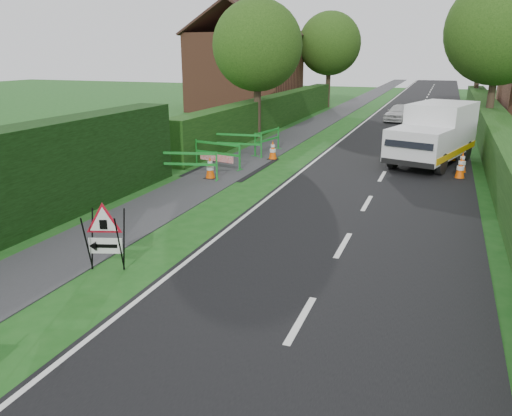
# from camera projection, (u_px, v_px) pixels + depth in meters

# --- Properties ---
(ground) EXTENTS (120.00, 120.00, 0.00)m
(ground) POSITION_uv_depth(u_px,v_px,m) (134.00, 322.00, 8.02)
(ground) COLOR #184E16
(ground) RESTS_ON ground
(road_surface) EXTENTS (6.00, 90.00, 0.02)m
(road_surface) POSITION_uv_depth(u_px,v_px,m) (420.00, 109.00, 38.45)
(road_surface) COLOR black
(road_surface) RESTS_ON ground
(footpath) EXTENTS (2.00, 90.00, 0.02)m
(footpath) POSITION_uv_depth(u_px,v_px,m) (349.00, 106.00, 40.30)
(footpath) COLOR #2D2D30
(footpath) RESTS_ON ground
(hedge_west_far) EXTENTS (1.00, 24.00, 1.80)m
(hedge_west_far) POSITION_uv_depth(u_px,v_px,m) (275.00, 127.00, 29.36)
(hedge_west_far) COLOR #14380F
(hedge_west_far) RESTS_ON ground
(hedge_east) EXTENTS (1.20, 50.00, 1.50)m
(hedge_east) POSITION_uv_depth(u_px,v_px,m) (497.00, 160.00, 20.13)
(hedge_east) COLOR #14380F
(hedge_east) RESTS_ON ground
(house_west) EXTENTS (7.50, 7.40, 7.88)m
(house_west) POSITION_uv_depth(u_px,v_px,m) (246.00, 70.00, 37.33)
(house_west) COLOR brown
(house_west) RESTS_ON ground
(tree_nw) EXTENTS (4.40, 4.40, 6.70)m
(tree_nw) POSITION_uv_depth(u_px,v_px,m) (257.00, 46.00, 24.32)
(tree_nw) COLOR #2D2116
(tree_nw) RESTS_ON ground
(tree_ne) EXTENTS (5.20, 5.20, 7.79)m
(tree_ne) POSITION_uv_depth(u_px,v_px,m) (500.00, 31.00, 23.99)
(tree_ne) COLOR #2D2116
(tree_ne) RESTS_ON ground
(tree_fw) EXTENTS (4.80, 4.80, 7.24)m
(tree_fw) POSITION_uv_depth(u_px,v_px,m) (330.00, 44.00, 38.51)
(tree_fw) COLOR #2D2116
(tree_fw) RESTS_ON ground
(tree_fe) EXTENTS (4.20, 4.20, 6.33)m
(tree_fe) POSITION_uv_depth(u_px,v_px,m) (481.00, 52.00, 38.57)
(tree_fe) COLOR #2D2116
(tree_fe) RESTS_ON ground
(triangle_sign) EXTENTS (1.02, 1.02, 1.18)m
(triangle_sign) POSITION_uv_depth(u_px,v_px,m) (102.00, 232.00, 9.69)
(triangle_sign) COLOR black
(triangle_sign) RESTS_ON ground
(works_van) EXTENTS (3.28, 5.35, 2.29)m
(works_van) POSITION_uv_depth(u_px,v_px,m) (435.00, 133.00, 19.19)
(works_van) COLOR silver
(works_van) RESTS_ON ground
(traffic_cone_0) EXTENTS (0.38, 0.38, 0.79)m
(traffic_cone_0) POSITION_uv_depth(u_px,v_px,m) (461.00, 168.00, 17.07)
(traffic_cone_0) COLOR black
(traffic_cone_0) RESTS_ON ground
(traffic_cone_1) EXTENTS (0.38, 0.38, 0.79)m
(traffic_cone_1) POSITION_uv_depth(u_px,v_px,m) (462.00, 162.00, 17.88)
(traffic_cone_1) COLOR black
(traffic_cone_1) RESTS_ON ground
(traffic_cone_2) EXTENTS (0.38, 0.38, 0.79)m
(traffic_cone_2) POSITION_uv_depth(u_px,v_px,m) (452.00, 151.00, 19.86)
(traffic_cone_2) COLOR black
(traffic_cone_2) RESTS_ON ground
(traffic_cone_3) EXTENTS (0.38, 0.38, 0.79)m
(traffic_cone_3) POSITION_uv_depth(u_px,v_px,m) (210.00, 168.00, 17.07)
(traffic_cone_3) COLOR black
(traffic_cone_3) RESTS_ON ground
(traffic_cone_4) EXTENTS (0.38, 0.38, 0.79)m
(traffic_cone_4) POSITION_uv_depth(u_px,v_px,m) (273.00, 150.00, 20.15)
(traffic_cone_4) COLOR black
(traffic_cone_4) RESTS_ON ground
(ped_barrier_0) EXTENTS (2.09, 0.81, 1.00)m
(ped_barrier_0) POSITION_uv_depth(u_px,v_px,m) (188.00, 162.00, 16.84)
(ped_barrier_0) COLOR #188727
(ped_barrier_0) RESTS_ON ground
(ped_barrier_1) EXTENTS (2.09, 0.73, 1.00)m
(ped_barrier_1) POSITION_uv_depth(u_px,v_px,m) (217.00, 151.00, 18.66)
(ped_barrier_1) COLOR #188727
(ped_barrier_1) RESTS_ON ground
(ped_barrier_2) EXTENTS (2.09, 0.56, 1.00)m
(ped_barrier_2) POSITION_uv_depth(u_px,v_px,m) (238.00, 142.00, 20.63)
(ped_barrier_2) COLOR #188727
(ped_barrier_2) RESTS_ON ground
(ped_barrier_3) EXTENTS (0.72, 2.09, 1.00)m
(ped_barrier_3) POSITION_uv_depth(u_px,v_px,m) (267.00, 138.00, 21.48)
(ped_barrier_3) COLOR #188727
(ped_barrier_3) RESTS_ON ground
(redwhite_plank) EXTENTS (1.48, 0.35, 0.25)m
(redwhite_plank) POSITION_uv_depth(u_px,v_px,m) (217.00, 170.00, 18.48)
(redwhite_plank) COLOR red
(redwhite_plank) RESTS_ON ground
(hatchback_car) EXTENTS (1.88, 3.40, 1.10)m
(hatchback_car) POSITION_uv_depth(u_px,v_px,m) (400.00, 113.00, 31.44)
(hatchback_car) COLOR silver
(hatchback_car) RESTS_ON ground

